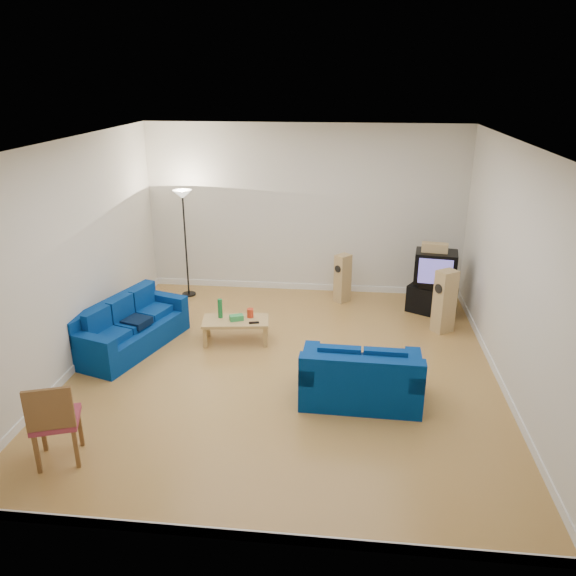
# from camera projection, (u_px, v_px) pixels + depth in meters

# --- Properties ---
(room) EXTENTS (6.01, 6.51, 3.21)m
(room) POSITION_uv_depth(u_px,v_px,m) (285.00, 268.00, 7.60)
(room) COLOR brown
(room) RESTS_ON ground
(sofa_three_seat) EXTENTS (1.40, 2.11, 0.75)m
(sofa_three_seat) POSITION_uv_depth(u_px,v_px,m) (128.00, 331.00, 8.70)
(sofa_three_seat) COLOR navy
(sofa_three_seat) RESTS_ON ground
(sofa_loveseat) EXTENTS (1.56, 0.90, 0.77)m
(sofa_loveseat) POSITION_uv_depth(u_px,v_px,m) (361.00, 381.00, 7.23)
(sofa_loveseat) COLOR navy
(sofa_loveseat) RESTS_ON ground
(coffee_table) EXTENTS (1.09, 0.65, 0.38)m
(coffee_table) POSITION_uv_depth(u_px,v_px,m) (236.00, 323.00, 8.87)
(coffee_table) COLOR tan
(coffee_table) RESTS_ON ground
(bottle) EXTENTS (0.08, 0.08, 0.31)m
(bottle) POSITION_uv_depth(u_px,v_px,m) (220.00, 308.00, 8.87)
(bottle) COLOR #197233
(bottle) RESTS_ON coffee_table
(tissue_box) EXTENTS (0.24, 0.19, 0.09)m
(tissue_box) POSITION_uv_depth(u_px,v_px,m) (236.00, 318.00, 8.81)
(tissue_box) COLOR green
(tissue_box) RESTS_ON coffee_table
(red_canister) EXTENTS (0.13, 0.13, 0.14)m
(red_canister) POSITION_uv_depth(u_px,v_px,m) (250.00, 313.00, 8.91)
(red_canister) COLOR red
(red_canister) RESTS_ON coffee_table
(remote) EXTENTS (0.16, 0.09, 0.02)m
(remote) POSITION_uv_depth(u_px,v_px,m) (254.00, 323.00, 8.72)
(remote) COLOR black
(remote) RESTS_ON coffee_table
(tv_stand) EXTENTS (0.91, 0.78, 0.49)m
(tv_stand) POSITION_uv_depth(u_px,v_px,m) (431.00, 300.00, 9.98)
(tv_stand) COLOR black
(tv_stand) RESTS_ON ground
(av_receiver) EXTENTS (0.58, 0.54, 0.11)m
(av_receiver) POSITION_uv_depth(u_px,v_px,m) (435.00, 285.00, 9.85)
(av_receiver) COLOR black
(av_receiver) RESTS_ON tv_stand
(television) EXTENTS (0.77, 0.62, 0.55)m
(television) POSITION_uv_depth(u_px,v_px,m) (436.00, 267.00, 9.75)
(television) COLOR black
(television) RESTS_ON av_receiver
(centre_speaker) EXTENTS (0.46, 0.24, 0.15)m
(centre_speaker) POSITION_uv_depth(u_px,v_px,m) (435.00, 248.00, 9.62)
(centre_speaker) COLOR tan
(centre_speaker) RESTS_ON television
(speaker_left) EXTENTS (0.34, 0.34, 0.91)m
(speaker_left) POSITION_uv_depth(u_px,v_px,m) (343.00, 278.00, 10.41)
(speaker_left) COLOR tan
(speaker_left) RESTS_ON ground
(speaker_right) EXTENTS (0.40, 0.38, 1.06)m
(speaker_right) POSITION_uv_depth(u_px,v_px,m) (445.00, 301.00, 9.16)
(speaker_right) COLOR tan
(speaker_right) RESTS_ON ground
(floor_lamp) EXTENTS (0.35, 0.35, 2.04)m
(floor_lamp) POSITION_uv_depth(u_px,v_px,m) (183.00, 209.00, 10.28)
(floor_lamp) COLOR black
(floor_lamp) RESTS_ON ground
(dining_chair) EXTENTS (0.62, 0.62, 1.01)m
(dining_chair) POSITION_uv_depth(u_px,v_px,m) (54.00, 419.00, 5.97)
(dining_chair) COLOR brown
(dining_chair) RESTS_ON ground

